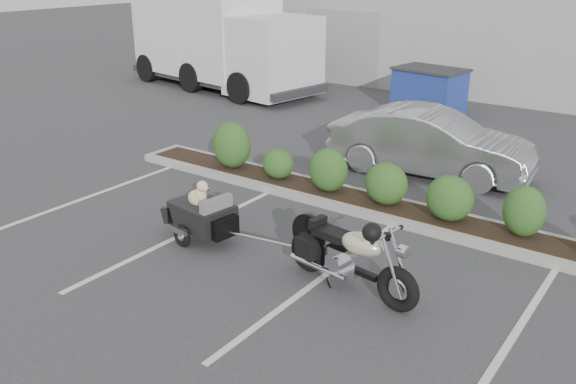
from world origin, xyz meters
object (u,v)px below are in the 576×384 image
Objects in this scene: sedan at (430,143)px; delivery_truck at (221,39)px; pet_trailer at (202,214)px; dumpster at (429,90)px; motorcycle at (350,257)px.

delivery_truck is (-9.69, 4.40, 1.01)m from sedan.
dumpster reaches higher than pet_trailer.
pet_trailer is 0.22× the size of delivery_truck.
pet_trailer is at bearing 156.52° from sedan.
pet_trailer is 5.45m from sedan.
delivery_truck reaches higher than pet_trailer.
sedan is at bearing -15.46° from delivery_truck.
dumpster is 7.53m from delivery_truck.
sedan is 10.69m from delivery_truck.
delivery_truck is (-10.76, 9.60, 1.20)m from motorcycle.
sedan is at bearing 110.03° from motorcycle.
motorcycle reaches higher than pet_trailer.
motorcycle is 14.47m from delivery_truck.
dumpster reaches higher than motorcycle.
pet_trailer is 10.40m from dumpster.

